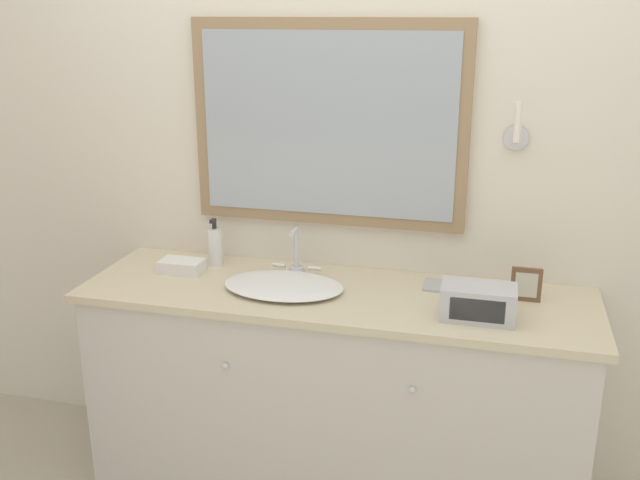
{
  "coord_description": "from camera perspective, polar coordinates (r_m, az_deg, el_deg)",
  "views": [
    {
      "loc": [
        0.57,
        -2.13,
        1.87
      ],
      "look_at": [
        -0.06,
        0.29,
        1.06
      ],
      "focal_mm": 40.0,
      "sensor_mm": 36.0,
      "label": 1
    }
  ],
  "objects": [
    {
      "name": "vanity_counter",
      "position": [
        2.87,
        1.14,
        -12.1
      ],
      "size": [
        1.93,
        0.58,
        0.86
      ],
      "color": "beige",
      "rests_on": "ground_plane"
    },
    {
      "name": "sink_basin",
      "position": [
        2.71,
        -2.88,
        -3.55
      ],
      "size": [
        0.46,
        0.36,
        0.2
      ],
      "color": "white",
      "rests_on": "vanity_counter"
    },
    {
      "name": "appliance_box",
      "position": [
        2.5,
        12.53,
        -4.9
      ],
      "size": [
        0.25,
        0.15,
        0.12
      ],
      "color": "#BCBCC1",
      "rests_on": "vanity_counter"
    },
    {
      "name": "hand_towel_near_sink",
      "position": [
        2.93,
        -10.99,
        -2.06
      ],
      "size": [
        0.17,
        0.11,
        0.05
      ],
      "color": "white",
      "rests_on": "vanity_counter"
    },
    {
      "name": "metal_tray",
      "position": [
        2.77,
        10.07,
        -3.66
      ],
      "size": [
        0.17,
        0.13,
        0.01
      ],
      "color": "#ADADB2",
      "rests_on": "vanity_counter"
    },
    {
      "name": "wall_back",
      "position": [
        2.86,
        2.68,
        6.02
      ],
      "size": [
        8.0,
        0.18,
        2.55
      ],
      "color": "silver",
      "rests_on": "ground_plane"
    },
    {
      "name": "soap_bottle",
      "position": [
        2.97,
        -8.38,
        -0.46
      ],
      "size": [
        0.06,
        0.06,
        0.2
      ],
      "color": "white",
      "rests_on": "vanity_counter"
    },
    {
      "name": "picture_frame",
      "position": [
        2.69,
        16.17,
        -3.44
      ],
      "size": [
        0.11,
        0.01,
        0.13
      ],
      "color": "brown",
      "rests_on": "vanity_counter"
    }
  ]
}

